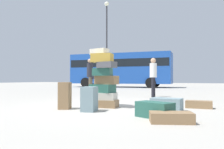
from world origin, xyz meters
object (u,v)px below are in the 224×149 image
object	(u,v)px
suitcase_brown_behind_tower	(65,96)
suitcase_slate_upright_blue	(167,104)
suitcase_brown_right_side	(199,104)
person_passerby_in_red	(91,76)
suitcase_slate_white_trunk	(89,99)
person_bearded_onlooker	(90,73)
suitcase_brown_foreground_far	(171,117)
parked_bus	(121,68)
lamp_post	(107,33)
person_tourist_with_camera	(153,74)
suitcase_teal_foreground_near	(155,110)
suitcase_tower	(103,82)

from	to	relation	value
suitcase_brown_behind_tower	suitcase_slate_upright_blue	distance (m)	2.57
suitcase_brown_right_side	suitcase_brown_behind_tower	bearing A→B (deg)	-153.63
suitcase_slate_upright_blue	person_passerby_in_red	distance (m)	7.84
suitcase_slate_white_trunk	person_bearded_onlooker	size ratio (longest dim) A/B	0.33
suitcase_brown_foreground_far	person_passerby_in_red	bearing A→B (deg)	108.39
suitcase_brown_right_side	person_passerby_in_red	size ratio (longest dim) A/B	0.43
parked_bus	lamp_post	bearing A→B (deg)	-89.77
suitcase_slate_upright_blue	lamp_post	xyz separation A→B (m)	(-7.31, 10.52, 4.32)
lamp_post	suitcase_brown_foreground_far	bearing A→B (deg)	-57.18
person_bearded_onlooker	parked_bus	world-z (taller)	parked_bus
suitcase_brown_behind_tower	person_bearded_onlooker	world-z (taller)	person_bearded_onlooker
suitcase_slate_white_trunk	suitcase_slate_upright_blue	size ratio (longest dim) A/B	0.81
suitcase_slate_upright_blue	person_bearded_onlooker	distance (m)	6.09
person_bearded_onlooker	parked_bus	distance (m)	10.91
person_bearded_onlooker	person_tourist_with_camera	xyz separation A→B (m)	(3.14, 0.06, -0.06)
suitcase_slate_white_trunk	parked_bus	distance (m)	16.48
suitcase_slate_white_trunk	suitcase_teal_foreground_near	size ratio (longest dim) A/B	0.80
suitcase_tower	lamp_post	distance (m)	12.56
suitcase_brown_behind_tower	suitcase_slate_white_trunk	world-z (taller)	suitcase_brown_behind_tower
parked_bus	lamp_post	world-z (taller)	lamp_post
parked_bus	suitcase_brown_foreground_far	bearing A→B (deg)	-69.84
suitcase_tower	suitcase_brown_foreground_far	bearing A→B (deg)	-33.39
person_tourist_with_camera	parked_bus	world-z (taller)	parked_bus
suitcase_slate_white_trunk	suitcase_slate_upright_blue	distance (m)	1.87
suitcase_brown_behind_tower	suitcase_brown_right_side	distance (m)	3.53
suitcase_brown_foreground_far	person_bearded_onlooker	bearing A→B (deg)	111.05
person_passerby_in_red	lamp_post	size ratio (longest dim) A/B	0.22
suitcase_brown_foreground_far	suitcase_slate_white_trunk	bearing A→B (deg)	142.26
suitcase_tower	suitcase_brown_right_side	bearing A→B (deg)	22.03
person_bearded_onlooker	suitcase_teal_foreground_near	bearing A→B (deg)	8.07
suitcase_brown_right_side	lamp_post	size ratio (longest dim) A/B	0.10
suitcase_slate_upright_blue	person_bearded_onlooker	bearing A→B (deg)	142.03
suitcase_brown_behind_tower	suitcase_brown_foreground_far	world-z (taller)	suitcase_brown_behind_tower
suitcase_brown_behind_tower	suitcase_slate_upright_blue	xyz separation A→B (m)	(2.41, 0.87, -0.19)
suitcase_teal_foreground_near	lamp_post	xyz separation A→B (m)	(-7.34, 11.63, 4.32)
person_bearded_onlooker	suitcase_slate_upright_blue	bearing A→B (deg)	15.15
suitcase_brown_foreground_far	person_tourist_with_camera	distance (m)	5.80
suitcase_tower	suitcase_brown_behind_tower	world-z (taller)	suitcase_tower
suitcase_brown_foreground_far	person_bearded_onlooker	size ratio (longest dim) A/B	0.42
suitcase_brown_behind_tower	suitcase_slate_upright_blue	world-z (taller)	suitcase_brown_behind_tower
suitcase_brown_right_side	lamp_post	bearing A→B (deg)	126.08
suitcase_brown_right_side	suitcase_tower	bearing A→B (deg)	-161.42
suitcase_tower	suitcase_slate_upright_blue	size ratio (longest dim) A/B	2.26
suitcase_tower	suitcase_brown_right_side	xyz separation A→B (m)	(2.36, 0.96, -0.58)
suitcase_slate_white_trunk	person_passerby_in_red	world-z (taller)	person_passerby_in_red
lamp_post	suitcase_teal_foreground_near	bearing A→B (deg)	-57.75
person_bearded_onlooker	parked_bus	size ratio (longest dim) A/B	0.18
suitcase_brown_right_side	suitcase_slate_upright_blue	world-z (taller)	suitcase_slate_upright_blue
suitcase_slate_white_trunk	lamp_post	size ratio (longest dim) A/B	0.08
suitcase_teal_foreground_near	suitcase_brown_behind_tower	bearing A→B (deg)	-164.33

